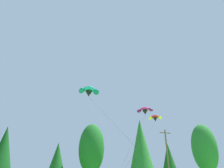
{
  "coord_description": "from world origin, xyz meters",
  "views": [
    {
      "loc": [
        -8.19,
        0.2,
        2.05
      ],
      "look_at": [
        -2.07,
        24.2,
        13.28
      ],
      "focal_mm": 33.4,
      "sensor_mm": 36.0,
      "label": 1
    }
  ],
  "objects_px": {
    "parafoil_kite_mid_teal": "(89,91)",
    "parafoil_kite_far_red_yellow": "(155,118)",
    "utility_pole": "(168,157)",
    "parafoil_kite_high_magenta": "(145,111)"
  },
  "relations": [
    {
      "from": "parafoil_kite_mid_teal",
      "to": "parafoil_kite_far_red_yellow",
      "type": "relative_size",
      "value": 1.17
    },
    {
      "from": "parafoil_kite_mid_teal",
      "to": "parafoil_kite_far_red_yellow",
      "type": "height_order",
      "value": "parafoil_kite_mid_teal"
    },
    {
      "from": "utility_pole",
      "to": "parafoil_kite_far_red_yellow",
      "type": "relative_size",
      "value": 0.71
    },
    {
      "from": "parafoil_kite_high_magenta",
      "to": "parafoil_kite_mid_teal",
      "type": "relative_size",
      "value": 0.99
    },
    {
      "from": "utility_pole",
      "to": "parafoil_kite_mid_teal",
      "type": "xyz_separation_m",
      "value": [
        -15.16,
        -0.67,
        11.26
      ]
    },
    {
      "from": "parafoil_kite_mid_teal",
      "to": "parafoil_kite_far_red_yellow",
      "type": "xyz_separation_m",
      "value": [
        11.24,
        -3.57,
        -5.27
      ]
    },
    {
      "from": "utility_pole",
      "to": "parafoil_kite_far_red_yellow",
      "type": "bearing_deg",
      "value": -132.74
    },
    {
      "from": "parafoil_kite_high_magenta",
      "to": "parafoil_kite_far_red_yellow",
      "type": "xyz_separation_m",
      "value": [
        0.91,
        -2.05,
        -1.88
      ]
    },
    {
      "from": "utility_pole",
      "to": "parafoil_kite_high_magenta",
      "type": "relative_size",
      "value": 0.61
    },
    {
      "from": "parafoil_kite_high_magenta",
      "to": "parafoil_kite_mid_teal",
      "type": "xyz_separation_m",
      "value": [
        -10.34,
        1.51,
        3.38
      ]
    }
  ]
}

